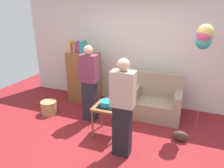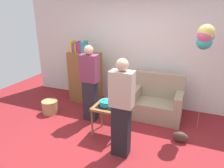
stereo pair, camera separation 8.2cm
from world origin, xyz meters
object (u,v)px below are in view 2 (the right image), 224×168
person_holding_cake (122,109)px  bookshelf (85,76)px  person_blowing_candles (90,84)px  balloon_bunch (205,36)px  couch (157,102)px  side_table (107,110)px  birthday_cake (107,103)px  handbag (180,137)px  wicker_basket (50,107)px

person_holding_cake → bookshelf: bearing=-18.9°
person_blowing_candles → balloon_bunch: (2.08, 0.45, 1.01)m
bookshelf → person_holding_cake: 2.27m
couch → side_table: size_ratio=1.83×
birthday_cake → person_holding_cake: person_holding_cake is taller
side_table → birthday_cake: size_ratio=1.88×
balloon_bunch → birthday_cake: bearing=-150.7°
couch → handbag: (0.60, -0.81, -0.24)m
side_table → wicker_basket: (-1.58, 0.30, -0.36)m
balloon_bunch → bookshelf: bearing=172.7°
side_table → handbag: (1.33, 0.27, -0.41)m
couch → birthday_cake: couch is taller
birthday_cake → handbag: size_ratio=1.14×
bookshelf → couch: bearing=-3.3°
person_holding_cake → handbag: person_holding_cake is taller
person_blowing_candles → handbag: size_ratio=5.82×
handbag → balloon_bunch: 1.85m
bookshelf → handbag: bearing=-20.4°
couch → side_table: 1.32m
wicker_basket → handbag: size_ratio=1.29×
couch → wicker_basket: bearing=-161.3°
person_holding_cake → handbag: (0.89, 0.71, -0.73)m
couch → person_blowing_candles: 1.54m
side_table → person_blowing_candles: size_ratio=0.37×
bookshelf → birthday_cake: (1.13, -1.19, -0.04)m
couch → bookshelf: size_ratio=0.70×
bookshelf → wicker_basket: (-0.46, -0.89, -0.54)m
person_blowing_candles → person_holding_cake: size_ratio=1.00×
bookshelf → side_table: bearing=-46.4°
person_blowing_candles → side_table: bearing=-21.3°
handbag → person_holding_cake: bearing=-141.3°
side_table → person_blowing_candles: (-0.56, 0.40, 0.32)m
couch → wicker_basket: size_ratio=3.06×
side_table → balloon_bunch: 2.19m
birthday_cake → wicker_basket: bearing=169.4°
person_holding_cake → balloon_bunch: bearing=-102.7°
person_blowing_candles → birthday_cake: bearing=-21.3°
person_blowing_candles → bookshelf: bearing=140.1°
birthday_cake → balloon_bunch: balloon_bunch is taller
side_table → wicker_basket: 1.65m
bookshelf → balloon_bunch: 2.91m
handbag → balloon_bunch: (0.18, 0.58, 1.75)m
handbag → couch: bearing=126.8°
bookshelf → side_table: 1.65m
bookshelf → birthday_cake: bearing=-46.4°
wicker_basket → balloon_bunch: 3.58m
couch → birthday_cake: (-0.73, -1.08, 0.31)m
person_holding_cake → wicker_basket: bearing=7.1°
birthday_cake → wicker_basket: birthday_cake is taller
birthday_cake → person_blowing_candles: 0.71m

